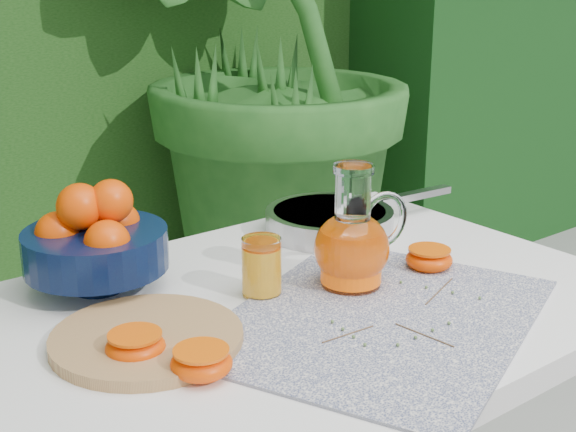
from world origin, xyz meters
TOP-DOWN VIEW (x-y plane):
  - potted_plant_right at (0.84, 1.27)m, footprint 2.72×2.72m
  - white_table at (0.05, 0.00)m, footprint 1.00×0.70m
  - placemat at (0.11, -0.12)m, footprint 0.62×0.56m
  - cutting_board at (-0.19, 0.02)m, footprint 0.27×0.27m
  - fruit_bowl at (-0.16, 0.23)m, footprint 0.24×0.24m
  - juice_pitcher at (0.15, -0.01)m, footprint 0.17×0.13m
  - juice_tumbler at (0.02, 0.05)m, footprint 0.08×0.08m
  - saute_pan at (0.30, 0.21)m, footprint 0.43×0.26m
  - orange_halves at (-0.03, -0.05)m, footprint 0.62×0.18m
  - thyme_sprigs at (0.13, -0.15)m, footprint 0.31×0.20m

SIDE VIEW (x-z plane):
  - white_table at x=0.05m, z-range 0.29..1.04m
  - placemat at x=0.11m, z-range 0.75..0.75m
  - thyme_sprigs at x=0.13m, z-range 0.75..0.76m
  - cutting_board at x=-0.19m, z-range 0.75..0.77m
  - orange_halves at x=-0.03m, z-range 0.75..0.79m
  - saute_pan at x=0.30m, z-range 0.75..0.80m
  - juice_tumbler at x=0.02m, z-range 0.75..0.84m
  - juice_pitcher at x=0.15m, z-range 0.72..0.92m
  - fruit_bowl at x=-0.16m, z-range 0.74..0.92m
  - potted_plant_right at x=0.84m, z-range 0.00..1.94m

